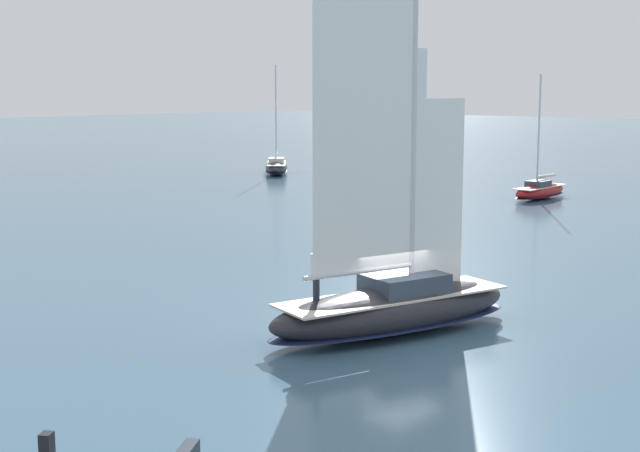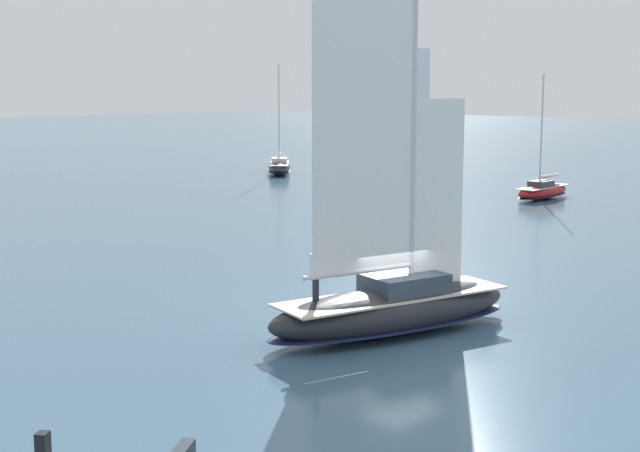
% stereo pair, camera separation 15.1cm
% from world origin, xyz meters
% --- Properties ---
extents(ground_plane, '(400.00, 400.00, 0.00)m').
position_xyz_m(ground_plane, '(0.00, 0.00, 0.00)').
color(ground_plane, '#42667F').
extents(sailboat_main, '(9.14, 4.88, 12.11)m').
position_xyz_m(sailboat_main, '(0.01, -0.00, 0.98)').
color(sailboat_main, '#232328').
rests_on(sailboat_main, ground).
extents(sailboat_moored_near_marina, '(8.85, 5.36, 11.77)m').
position_xyz_m(sailboat_moored_near_marina, '(36.37, 26.66, 0.95)').
color(sailboat_moored_near_marina, '#232328').
rests_on(sailboat_moored_near_marina, ground).
extents(sailboat_moored_far_slip, '(6.13, 1.72, 8.45)m').
position_xyz_m(sailboat_moored_far_slip, '(34.08, 12.69, 0.58)').
color(sailboat_moored_far_slip, maroon).
rests_on(sailboat_moored_far_slip, ground).
extents(sailboat_moored_outer_mooring, '(6.39, 6.18, 9.56)m').
position_xyz_m(sailboat_moored_outer_mooring, '(35.34, 39.06, 0.65)').
color(sailboat_moored_outer_mooring, '#232328').
rests_on(sailboat_moored_outer_mooring, ground).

